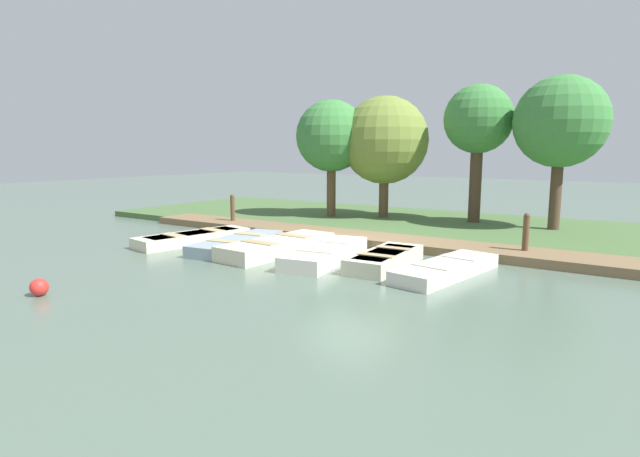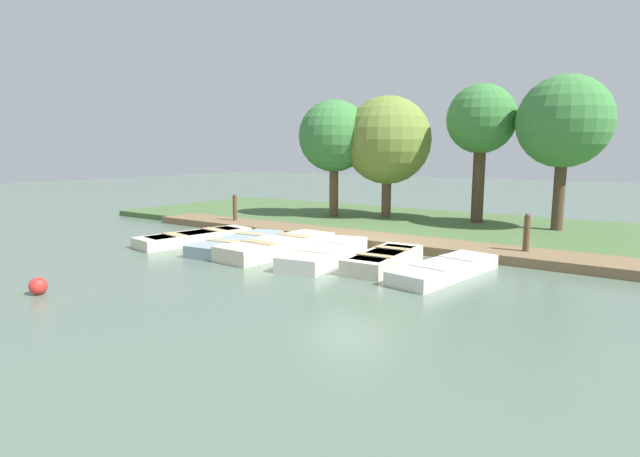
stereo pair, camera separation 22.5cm
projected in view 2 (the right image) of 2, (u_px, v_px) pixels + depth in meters
ground_plane at (348, 251)px, 13.68m from camera, size 80.00×80.00×0.00m
shore_bank at (421, 225)px, 17.73m from camera, size 8.00×24.00×0.21m
dock_walkway at (372, 240)px, 14.78m from camera, size 1.51×17.36×0.23m
rowboat_0 at (195, 237)px, 14.91m from camera, size 3.63×1.57×0.34m
rowboat_1 at (238, 243)px, 13.99m from camera, size 3.44×1.37×0.34m
rowboat_2 at (278, 246)px, 13.32m from camera, size 3.62×1.39×0.41m
rowboat_3 at (325, 253)px, 12.46m from camera, size 3.56×1.62×0.38m
rowboat_4 at (384, 259)px, 11.75m from camera, size 2.70×1.09×0.38m
rowboat_5 at (445, 269)px, 10.88m from camera, size 3.30×1.47×0.33m
mooring_post_near at (235, 210)px, 18.02m from camera, size 0.15×0.15×1.19m
mooring_post_far at (526, 237)px, 12.41m from camera, size 0.15×0.15×1.19m
buoy at (38, 286)px, 9.49m from camera, size 0.33×0.33×0.33m
park_tree_far_left at (334, 137)px, 18.96m from camera, size 2.72×2.72×4.64m
park_tree_left at (387, 141)px, 18.71m from camera, size 3.28×3.28×4.76m
park_tree_center at (481, 121)px, 17.18m from camera, size 2.38×2.38×5.01m
park_tree_right at (564, 122)px, 15.49m from camera, size 2.87×2.87×5.06m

